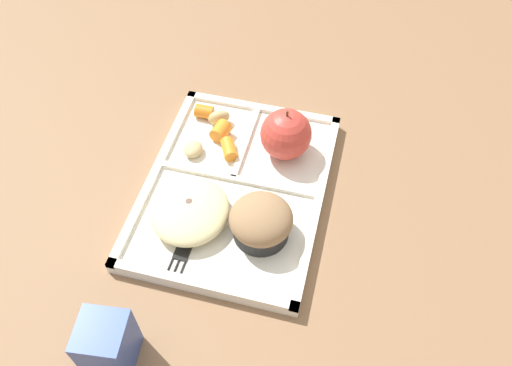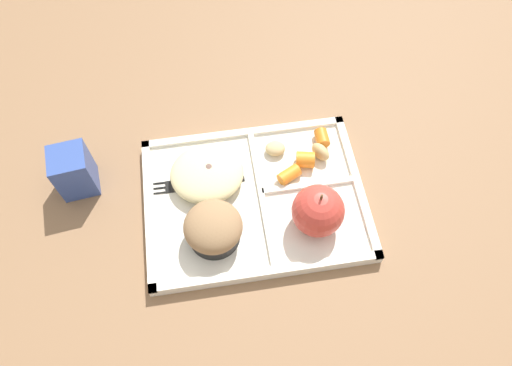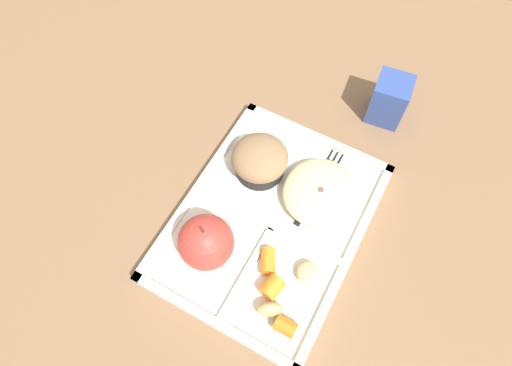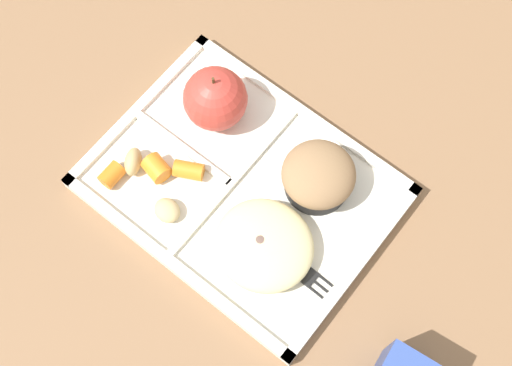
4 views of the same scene
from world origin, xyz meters
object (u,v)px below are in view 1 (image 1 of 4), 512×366
at_px(green_apple, 286,134).
at_px(milk_carton, 107,344).
at_px(plastic_fork, 191,232).
at_px(lunch_tray, 236,189).
at_px(bran_muffin, 261,222).

height_order(green_apple, milk_carton, green_apple).
bearing_deg(plastic_fork, milk_carton, -11.52).
bearing_deg(lunch_tray, green_apple, 146.26).
distance_m(plastic_fork, milk_carton, 0.19).
bearing_deg(milk_carton, green_apple, 153.14).
height_order(bran_muffin, plastic_fork, bran_muffin).
bearing_deg(lunch_tray, bran_muffin, 38.74).
xyz_separation_m(lunch_tray, green_apple, (-0.09, 0.06, 0.05)).
xyz_separation_m(lunch_tray, bran_muffin, (0.07, 0.06, 0.04)).
bearing_deg(bran_muffin, milk_carton, -32.65).
relative_size(green_apple, plastic_fork, 0.60).
xyz_separation_m(plastic_fork, milk_carton, (0.19, -0.04, 0.03)).
distance_m(green_apple, plastic_fork, 0.21).
xyz_separation_m(green_apple, milk_carton, (0.37, -0.14, -0.01)).
height_order(lunch_tray, plastic_fork, lunch_tray).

